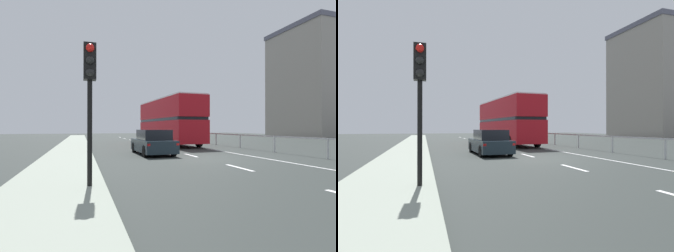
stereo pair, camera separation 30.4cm
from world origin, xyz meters
The scene contains 8 objects.
ground_plane centered at (0.00, 0.00, -0.05)m, with size 74.51×120.00×0.10m, color #2B302E.
near_sidewalk_kerb centered at (-6.53, 0.00, 0.07)m, with size 2.46×80.00×0.14m, color gray.
lane_paint_markings centered at (1.96, 8.84, 0.00)m, with size 3.14×46.00×0.01m.
bridge_side_railing centered at (5.79, 9.00, 0.87)m, with size 0.10×42.00×1.06m.
distant_building_block centered at (38.13, 24.93, 9.84)m, with size 18.69×13.26×19.65m.
double_decker_bus_red centered at (1.80, 10.81, 2.23)m, with size 2.92×11.14×4.15m.
hatchback_car_near centered at (-1.89, 2.59, 0.69)m, with size 1.84×4.30×1.45m.
traffic_signal_pole centered at (-5.70, -5.66, 2.78)m, with size 0.30×0.42×3.52m.
Camera 1 is at (-5.90, -12.43, 1.58)m, focal length 28.22 mm.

